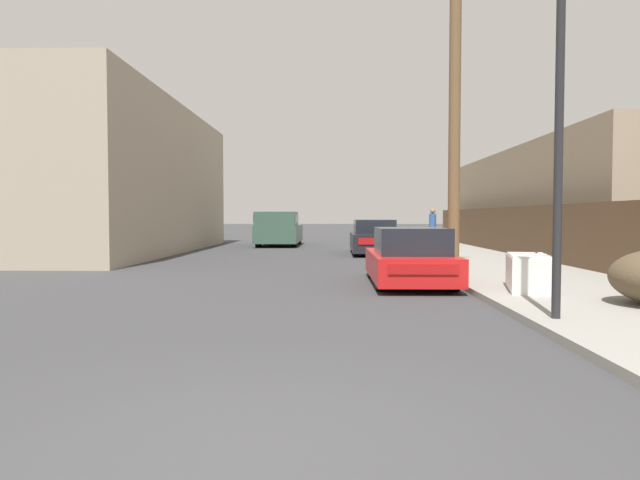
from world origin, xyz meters
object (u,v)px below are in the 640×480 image
car_parked_mid (374,238)px  utility_pole (455,98)px  pedestrian (433,226)px  parked_sports_car_red (410,259)px  street_lamp (559,107)px  pickup_truck (279,229)px  discarded_fridge (528,272)px

car_parked_mid → utility_pole: size_ratio=0.52×
utility_pole → pedestrian: bearing=82.5°
parked_sports_car_red → street_lamp: 5.61m
parked_sports_car_red → utility_pole: utility_pole is taller
pickup_truck → pedestrian: bearing=171.9°
discarded_fridge → car_parked_mid: bearing=112.6°
discarded_fridge → pickup_truck: (-6.49, 18.29, 0.42)m
parked_sports_car_red → street_lamp: bearing=-74.2°
car_parked_mid → utility_pole: utility_pole is taller
discarded_fridge → utility_pole: bearing=109.6°
parked_sports_car_red → car_parked_mid: 10.28m
pedestrian → utility_pole: bearing=-97.5°
discarded_fridge → pedestrian: (1.19, 17.11, 0.59)m
street_lamp → pedestrian: (1.83, 20.13, -1.97)m
discarded_fridge → street_lamp: street_lamp is taller
utility_pole → street_lamp: 7.55m
parked_sports_car_red → pickup_truck: (-4.48, 16.44, 0.30)m
parked_sports_car_red → street_lamp: street_lamp is taller
car_parked_mid → pickup_truck: bearing=126.0°
parked_sports_car_red → utility_pole: bearing=59.2°
parked_sports_car_red → utility_pole: (1.51, 2.51, 4.08)m
pickup_truck → street_lamp: size_ratio=1.04×
car_parked_mid → pickup_truck: 7.59m
car_parked_mid → pedestrian: bearing=57.3°
utility_pole → street_lamp: utility_pole is taller
discarded_fridge → pedestrian: 17.16m
pickup_truck → street_lamp: bearing=105.9°
utility_pole → street_lamp: (-0.15, -7.37, -1.63)m
discarded_fridge → car_parked_mid: 12.30m
parked_sports_car_red → pickup_truck: bearing=105.4°
parked_sports_car_red → car_parked_mid: (-0.06, 10.28, 0.08)m
pedestrian → car_parked_mid: bearing=-123.1°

